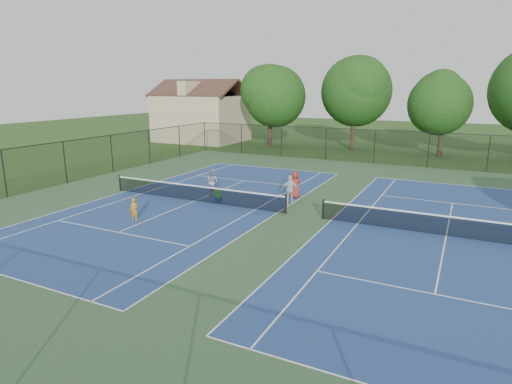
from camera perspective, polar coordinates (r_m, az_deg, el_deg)
The scene contains 15 objects.
ground at distance 23.01m, azimuth 6.40°, elevation -3.24°, with size 140.00×140.00×0.00m, color #234716.
court_pad at distance 23.01m, azimuth 6.40°, elevation -3.23°, with size 36.00×36.00×0.01m, color #2C4F2E.
tennis_court_left at distance 26.11m, azimuth -8.16°, elevation -1.00°, with size 12.00×23.83×1.07m.
tennis_court_right at distance 21.75m, azimuth 24.05°, elevation -5.15°, with size 12.00×23.83×1.07m.
perimeter_fence at distance 22.60m, azimuth 6.51°, elevation 0.65°, with size 36.08×36.08×3.02m.
tree_back_a at distance 49.17m, azimuth 1.94°, elevation 13.06°, with size 6.80×6.80×9.15m.
tree_back_b at distance 48.09m, azimuth 13.06°, elevation 13.37°, with size 7.60×7.60×10.03m.
tree_back_c at distance 45.79m, azimuth 23.87°, elevation 11.15°, with size 6.00×6.00×8.40m.
clapboard_house at distance 55.04m, azimuth -7.29°, elevation 9.98°, with size 10.80×8.10×7.65m.
child_player at distance 22.85m, azimuth -15.97°, elevation -2.26°, with size 0.44×0.29×1.20m, color orange.
instructor at distance 27.25m, azimuth -5.78°, elevation 1.36°, with size 0.84×0.65×1.73m, color #959598.
bystander_a at distance 24.99m, azimuth 4.59°, elevation 0.27°, with size 1.03×0.43×1.76m, color silver.
bystander_c at distance 26.54m, azimuth 5.22°, elevation 0.98°, with size 0.82×0.53×1.68m, color maroon.
ball_crate at distance 25.76m, azimuth -5.04°, elevation -1.00°, with size 0.34×0.30×0.30m, color navy.
ball_hopper at distance 25.66m, azimuth -5.05°, elevation -0.21°, with size 0.33×0.28×0.44m, color green.
Camera 1 is at (7.45, -20.71, 6.74)m, focal length 30.00 mm.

